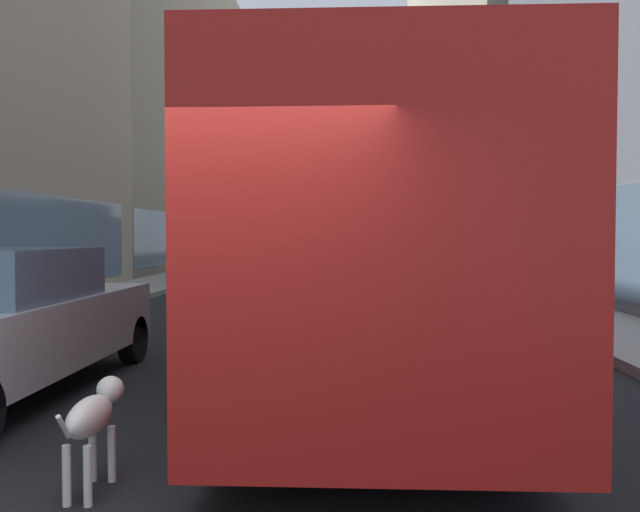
# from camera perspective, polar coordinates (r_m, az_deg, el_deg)

# --- Properties ---
(ground_plane) EXTENTS (120.00, 120.00, 0.00)m
(ground_plane) POSITION_cam_1_polar(r_m,az_deg,el_deg) (38.84, 1.19, -0.70)
(ground_plane) COLOR black
(sidewalk_left) EXTENTS (2.40, 110.00, 0.15)m
(sidewalk_left) POSITION_cam_1_polar(r_m,az_deg,el_deg) (39.39, -7.13, -0.57)
(sidewalk_left) COLOR gray
(sidewalk_left) RESTS_ON ground
(sidewalk_right) EXTENTS (2.40, 110.00, 0.15)m
(sidewalk_right) POSITION_cam_1_polar(r_m,az_deg,el_deg) (39.11, 9.57, -0.60)
(sidewalk_right) COLOR gray
(sidewalk_right) RESTS_ON ground
(building_left_far) EXTENTS (8.38, 22.71, 19.72)m
(building_left_far) POSITION_cam_1_polar(r_m,az_deg,el_deg) (54.18, -11.33, 10.46)
(building_left_far) COLOR gray
(building_left_far) RESTS_ON ground
(building_right_mid) EXTENTS (11.37, 19.65, 20.37)m
(building_right_mid) POSITION_cam_1_polar(r_m,az_deg,el_deg) (37.46, 20.20, 14.77)
(building_right_mid) COLOR #B2A893
(building_right_mid) RESTS_ON ground
(building_right_far) EXTENTS (10.02, 21.07, 30.54)m
(building_right_far) POSITION_cam_1_polar(r_m,az_deg,el_deg) (59.02, 13.70, 15.07)
(building_right_far) COLOR #B2A893
(building_right_far) RESTS_ON ground
(transit_bus) EXTENTS (2.78, 11.53, 3.05)m
(transit_bus) POSITION_cam_1_polar(r_m,az_deg,el_deg) (9.41, 3.94, 1.97)
(transit_bus) COLOR red
(transit_bus) RESTS_ON ground
(car_white_van) EXTENTS (1.84, 4.21, 1.62)m
(car_white_van) POSITION_cam_1_polar(r_m,az_deg,el_deg) (30.79, 6.02, 0.14)
(car_white_van) COLOR silver
(car_white_van) RESTS_ON ground
(car_yellow_taxi) EXTENTS (1.77, 4.67, 1.62)m
(car_yellow_taxi) POSITION_cam_1_polar(r_m,az_deg,el_deg) (38.79, 2.96, 0.52)
(car_yellow_taxi) COLOR yellow
(car_yellow_taxi) RESTS_ON ground
(car_grey_wagon) EXTENTS (1.75, 4.65, 1.62)m
(car_grey_wagon) POSITION_cam_1_polar(r_m,az_deg,el_deg) (21.76, 7.42, -0.59)
(car_grey_wagon) COLOR slate
(car_grey_wagon) RESTS_ON ground
(car_silver_sedan) EXTENTS (1.81, 4.62, 1.62)m
(car_silver_sedan) POSITION_cam_1_polar(r_m,az_deg,el_deg) (7.78, -26.63, -5.25)
(car_silver_sedan) COLOR #B7BABF
(car_silver_sedan) RESTS_ON ground
(box_truck) EXTENTS (2.30, 7.50, 3.05)m
(box_truck) POSITION_cam_1_polar(r_m,az_deg,el_deg) (26.32, -5.63, 1.69)
(box_truck) COLOR #A51919
(box_truck) RESTS_ON ground
(dalmatian_dog) EXTENTS (0.22, 0.96, 0.72)m
(dalmatian_dog) POSITION_cam_1_polar(r_m,az_deg,el_deg) (4.82, -19.51, -13.28)
(dalmatian_dog) COLOR white
(dalmatian_dog) RESTS_ON ground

